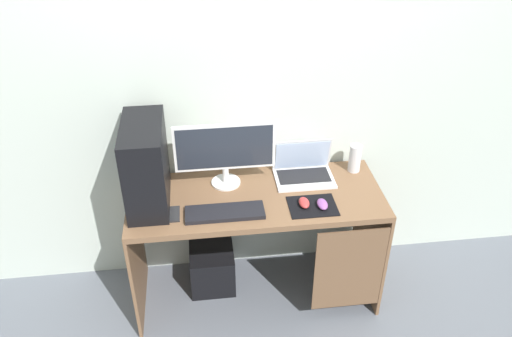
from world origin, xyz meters
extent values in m
plane|color=slate|center=(0.00, 0.00, 0.00)|extent=(8.00, 8.00, 0.00)
cube|color=beige|center=(0.00, 0.33, 1.30)|extent=(4.00, 0.04, 2.60)
cube|color=brown|center=(0.00, 0.00, 0.74)|extent=(1.42, 0.58, 0.03)
cube|color=brown|center=(-0.70, 0.00, 0.36)|extent=(0.02, 0.58, 0.72)
cube|color=brown|center=(0.70, 0.00, 0.36)|extent=(0.02, 0.58, 0.72)
cube|color=brown|center=(0.49, -0.28, 0.39)|extent=(0.40, 0.01, 0.57)
cube|color=black|center=(-0.58, 0.03, 0.99)|extent=(0.21, 0.46, 0.47)
cylinder|color=white|center=(-0.16, 0.14, 0.76)|extent=(0.17, 0.17, 0.01)
cylinder|color=white|center=(-0.16, 0.14, 0.81)|extent=(0.04, 0.04, 0.10)
cube|color=white|center=(-0.16, 0.13, 1.00)|extent=(0.56, 0.02, 0.28)
cube|color=#232833|center=(-0.16, 0.12, 1.00)|extent=(0.53, 0.00, 0.25)
cube|color=silver|center=(0.30, 0.12, 0.76)|extent=(0.34, 0.23, 0.01)
cube|color=black|center=(0.30, 0.14, 0.77)|extent=(0.30, 0.15, 0.00)
cube|color=silver|center=(0.30, 0.21, 0.87)|extent=(0.34, 0.05, 0.21)
cube|color=#ADC1E5|center=(0.30, 0.21, 0.87)|extent=(0.32, 0.04, 0.19)
cylinder|color=silver|center=(0.61, 0.18, 0.84)|extent=(0.07, 0.07, 0.17)
cube|color=black|center=(-0.18, -0.15, 0.76)|extent=(0.42, 0.14, 0.02)
cube|color=black|center=(0.29, -0.14, 0.76)|extent=(0.26, 0.20, 0.00)
ellipsoid|color=#B23333|center=(0.25, -0.13, 0.77)|extent=(0.06, 0.10, 0.03)
ellipsoid|color=#8C4C99|center=(0.34, -0.15, 0.77)|extent=(0.06, 0.10, 0.03)
cube|color=#232326|center=(-0.46, -0.12, 0.76)|extent=(0.07, 0.13, 0.01)
cube|color=black|center=(-0.27, 0.10, 0.14)|extent=(0.27, 0.27, 0.27)
camera|label=1|loc=(-0.29, -2.33, 2.47)|focal=36.55mm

